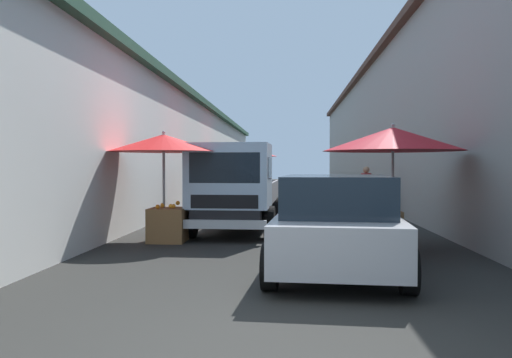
% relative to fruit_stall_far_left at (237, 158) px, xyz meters
% --- Properties ---
extents(ground, '(90.00, 90.00, 0.00)m').
position_rel_fruit_stall_far_left_xyz_m(ground, '(0.84, -1.52, -1.85)').
color(ground, '#282826').
extents(building_left_whitewash, '(49.80, 7.50, 4.42)m').
position_rel_fruit_stall_far_left_xyz_m(building_left_whitewash, '(3.09, 5.58, 0.37)').
color(building_left_whitewash, silver).
rests_on(building_left_whitewash, ground).
extents(building_right_concrete, '(49.80, 7.50, 6.06)m').
position_rel_fruit_stall_far_left_xyz_m(building_right_concrete, '(3.09, -8.62, 1.19)').
color(building_right_concrete, gray).
rests_on(building_right_concrete, ground).
extents(fruit_stall_far_left, '(2.61, 2.61, 2.39)m').
position_rel_fruit_stall_far_left_xyz_m(fruit_stall_far_left, '(0.00, 0.00, 0.00)').
color(fruit_stall_far_left, '#9E9EA3').
rests_on(fruit_stall_far_left, ground).
extents(fruit_stall_mid_lane, '(2.38, 2.38, 2.47)m').
position_rel_fruit_stall_far_left_xyz_m(fruit_stall_mid_lane, '(6.73, 0.24, 0.08)').
color(fruit_stall_mid_lane, '#9E9EA3').
rests_on(fruit_stall_mid_lane, ground).
extents(fruit_stall_near_right, '(2.72, 2.72, 2.42)m').
position_rel_fruit_stall_far_left_xyz_m(fruit_stall_near_right, '(-6.44, -3.66, 0.04)').
color(fruit_stall_near_right, '#9E9EA3').
rests_on(fruit_stall_near_right, ground).
extents(fruit_stall_near_left, '(2.34, 2.34, 2.34)m').
position_rel_fruit_stall_far_left_xyz_m(fruit_stall_near_left, '(-5.84, 0.96, -0.07)').
color(fruit_stall_near_left, '#9E9EA3').
rests_on(fruit_stall_near_left, ground).
extents(hatchback_car, '(4.02, 2.15, 1.45)m').
position_rel_fruit_stall_far_left_xyz_m(hatchback_car, '(-8.84, -2.39, -1.11)').
color(hatchback_car, '#ADAFB5').
rests_on(hatchback_car, ground).
extents(delivery_truck, '(4.98, 2.10, 2.08)m').
position_rel_fruit_stall_far_left_xyz_m(delivery_truck, '(-4.68, -0.40, -0.81)').
color(delivery_truck, black).
rests_on(delivery_truck, ground).
extents(vendor_by_crates, '(0.58, 0.37, 1.58)m').
position_rel_fruit_stall_far_left_xyz_m(vendor_by_crates, '(-0.10, -4.11, -0.95)').
color(vendor_by_crates, navy).
rests_on(vendor_by_crates, ground).
extents(plastic_stool, '(0.30, 0.30, 0.43)m').
position_rel_fruit_stall_far_left_xyz_m(plastic_stool, '(-2.51, -3.38, -1.52)').
color(plastic_stool, red).
rests_on(plastic_stool, ground).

